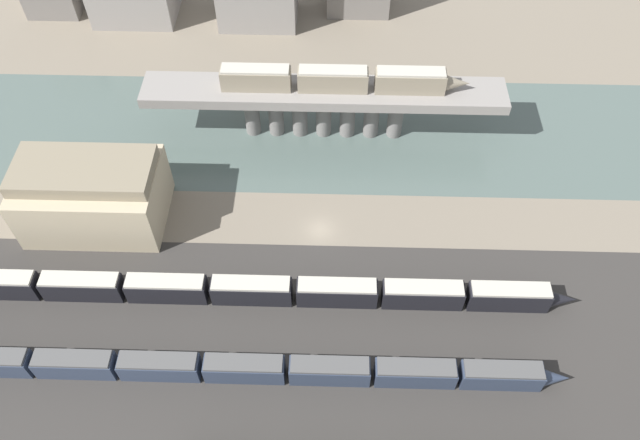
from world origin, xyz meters
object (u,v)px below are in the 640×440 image
Objects in this scene: train_yard_mid at (211,368)px; train_yard_far at (217,290)px; warehouse_building at (92,193)px; train_on_bridge at (341,79)px.

train_yard_far reaches higher than train_yard_mid.
warehouse_building is at bearing 128.94° from train_yard_mid.
train_on_bridge is 0.44× the size of train_yard_mid.
train_yard_mid is (-16.24, -45.88, -9.89)m from train_on_bridge.
train_on_bridge is at bearing 70.51° from train_yard_mid.
train_on_bridge is at bearing 63.74° from train_yard_far.
train_yard_mid is 11.67m from train_yard_far.
train_yard_mid is at bearing -109.49° from train_on_bridge.
train_on_bridge is 1.95× the size of warehouse_building.
train_on_bridge is 0.41× the size of train_yard_far.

